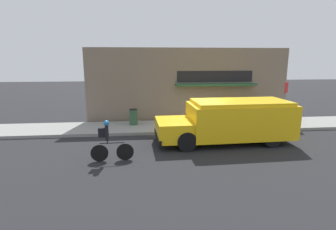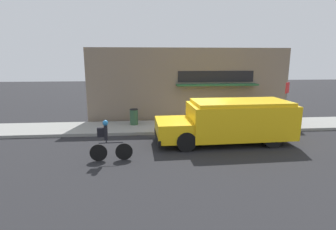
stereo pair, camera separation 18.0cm
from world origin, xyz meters
name	(u,v)px [view 1 (the left image)]	position (x,y,z in m)	size (l,w,h in m)	color
ground_plane	(199,134)	(0.00, 0.00, 0.00)	(70.00, 70.00, 0.00)	#232326
sidewalk	(194,126)	(0.00, 1.33, 0.08)	(28.00, 2.66, 0.16)	gray
storefront	(190,85)	(0.08, 2.99, 2.30)	(12.69, 0.89, 4.57)	#756656
school_bus	(231,120)	(1.18, -1.52, 1.06)	(6.41, 2.84, 2.00)	yellow
cyclist	(109,142)	(-4.27, -3.37, 0.79)	(1.65, 0.21, 1.63)	black
stop_sign_post	(285,96)	(5.09, 0.71, 1.84)	(0.45, 0.45, 2.52)	slate
trash_bin	(133,117)	(-3.47, 1.72, 0.62)	(0.47, 0.47, 0.92)	#2D5138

